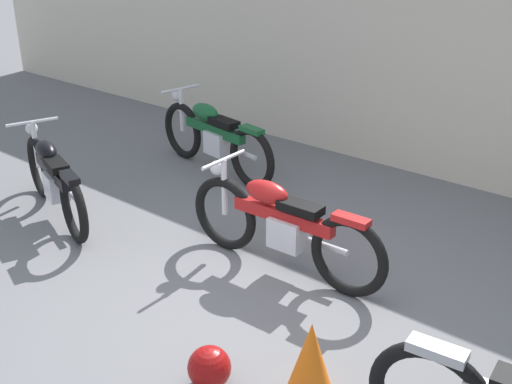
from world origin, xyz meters
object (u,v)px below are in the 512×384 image
at_px(traffic_cone, 311,359).
at_px(motorcycle_green, 214,137).
at_px(motorcycle_black, 54,178).
at_px(motorcycle_red, 281,225).
at_px(helmet, 209,368).

distance_m(traffic_cone, motorcycle_green, 4.06).
distance_m(motorcycle_black, motorcycle_red, 2.55).
distance_m(traffic_cone, motorcycle_red, 1.62).
xyz_separation_m(traffic_cone, motorcycle_green, (-3.19, 2.51, 0.17)).
bearing_deg(helmet, motorcycle_green, 132.37).
xyz_separation_m(traffic_cone, motorcycle_red, (-1.13, 1.16, 0.17)).
distance_m(traffic_cone, motorcycle_black, 3.64).
xyz_separation_m(traffic_cone, motorcycle_black, (-3.60, 0.53, 0.15)).
bearing_deg(helmet, motorcycle_red, 110.44).
distance_m(motorcycle_black, motorcycle_green, 2.02).
bearing_deg(motorcycle_red, motorcycle_green, -35.20).
xyz_separation_m(motorcycle_red, motorcycle_green, (-2.06, 1.35, 0.01)).
xyz_separation_m(helmet, traffic_cone, (0.56, 0.37, 0.13)).
height_order(traffic_cone, motorcycle_black, motorcycle_black).
distance_m(helmet, motorcycle_red, 1.66).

